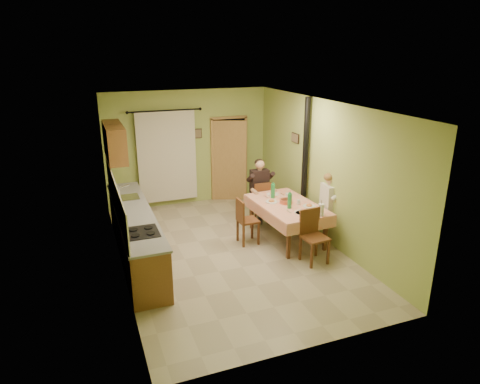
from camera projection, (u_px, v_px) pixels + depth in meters
name	position (u px, v px, depth m)	size (l,w,h in m)	color
floor	(230.00, 251.00, 8.25)	(4.00, 6.00, 0.01)	tan
room_shell	(229.00, 160.00, 7.66)	(4.04, 6.04, 2.82)	#A2B75E
kitchen_run	(135.00, 234.00, 7.87)	(0.64, 3.64, 1.56)	brown
upper_cabinets	(114.00, 142.00, 8.51)	(0.35, 1.40, 0.70)	brown
curtain	(167.00, 156.00, 10.22)	(1.70, 0.07, 2.22)	black
doorway	(230.00, 159.00, 10.83)	(0.96, 0.33, 2.15)	black
dining_table	(287.00, 221.00, 8.69)	(1.20, 1.89, 0.76)	#E6967A
tableware	(291.00, 202.00, 8.46)	(0.83, 1.58, 0.33)	white
chair_far	(260.00, 208.00, 9.64)	(0.39, 0.39, 0.93)	#593018
chair_near	(314.00, 247.00, 7.77)	(0.46, 0.46, 0.98)	#593018
chair_right	(329.00, 226.00, 8.67)	(0.44, 0.44, 0.95)	#593018
chair_left	(247.00, 229.00, 8.52)	(0.39, 0.39, 0.93)	#593018
man_far	(260.00, 183.00, 9.46)	(0.59, 0.47, 1.39)	black
man_right	(330.00, 199.00, 8.47)	(0.50, 0.61, 1.39)	silver
stove_flue	(304.00, 182.00, 9.09)	(0.24, 0.24, 2.80)	black
picture_back	(198.00, 133.00, 10.40)	(0.19, 0.03, 0.23)	black
picture_right	(295.00, 138.00, 9.38)	(0.03, 0.31, 0.21)	brown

